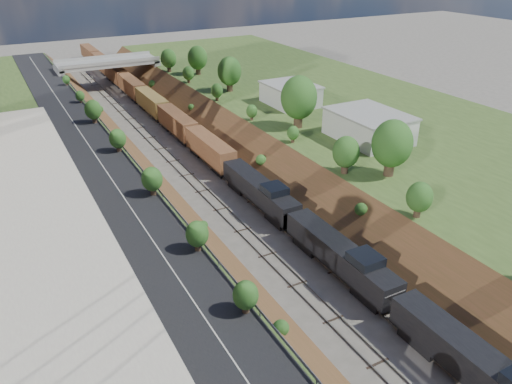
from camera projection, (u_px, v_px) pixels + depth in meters
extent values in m
cube|color=#3E5824|center=(378.00, 130.00, 89.53)|extent=(44.00, 180.00, 5.00)
cube|color=brown|center=(140.00, 195.00, 71.84)|extent=(10.00, 180.00, 10.00)
cube|color=brown|center=(272.00, 166.00, 81.24)|extent=(10.00, 180.00, 10.00)
cube|color=gray|center=(195.00, 182.00, 75.39)|extent=(1.58, 180.00, 0.18)
cube|color=gray|center=(226.00, 175.00, 77.61)|extent=(1.58, 180.00, 0.18)
cube|color=black|center=(104.00, 168.00, 67.68)|extent=(8.00, 180.00, 0.10)
cube|color=#99999E|center=(133.00, 159.00, 69.20)|extent=(0.06, 171.00, 0.30)
cube|color=brown|center=(20.00, 271.00, 44.55)|extent=(14.00, 62.00, 2.20)
cube|color=beige|center=(12.00, 240.00, 43.10)|extent=(14.00, 62.00, 4.30)
cube|color=beige|center=(6.00, 216.00, 42.04)|extent=(14.30, 62.30, 0.50)
cube|color=gray|center=(61.00, 81.00, 119.06)|extent=(1.50, 8.00, 6.20)
cube|color=gray|center=(154.00, 71.00, 128.89)|extent=(1.50, 8.00, 6.20)
cube|color=gray|center=(107.00, 63.00, 122.59)|extent=(24.00, 8.00, 1.00)
cube|color=gray|center=(111.00, 63.00, 119.09)|extent=(24.00, 0.30, 0.80)
cube|color=gray|center=(103.00, 57.00, 125.39)|extent=(24.00, 0.30, 0.80)
cube|color=silver|center=(369.00, 127.00, 77.18)|extent=(9.00, 12.00, 4.00)
cube|color=silver|center=(290.00, 95.00, 94.37)|extent=(8.00, 10.00, 3.60)
cylinder|color=#473323|center=(389.00, 166.00, 65.26)|extent=(1.30, 1.30, 2.62)
ellipsoid|color=#335B20|center=(392.00, 143.00, 63.86)|extent=(5.25, 5.25, 6.30)
cylinder|color=#473323|center=(279.00, 340.00, 37.52)|extent=(0.66, 0.66, 1.22)
ellipsoid|color=#335B20|center=(279.00, 325.00, 36.86)|extent=(2.45, 2.45, 2.94)
cube|color=black|center=(478.00, 365.00, 39.69)|extent=(2.84, 17.05, 2.68)
cube|color=black|center=(340.00, 255.00, 53.90)|extent=(2.84, 17.05, 2.68)
cube|color=black|center=(259.00, 190.00, 68.11)|extent=(2.84, 17.05, 2.68)
cube|color=brown|center=(131.00, 85.00, 117.34)|extent=(2.84, 106.46, 3.41)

